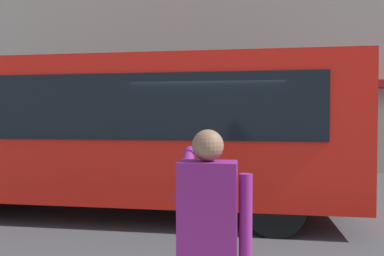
# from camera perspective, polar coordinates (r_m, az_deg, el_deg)

# --- Properties ---
(ground_plane) EXTENTS (60.00, 60.00, 0.00)m
(ground_plane) POSITION_cam_1_polar(r_m,az_deg,el_deg) (7.41, 3.13, -13.39)
(ground_plane) COLOR #38383A
(building_facade_far) EXTENTS (28.00, 1.55, 12.00)m
(building_facade_far) POSITION_cam_1_polar(r_m,az_deg,el_deg) (14.51, 5.91, 17.96)
(building_facade_far) COLOR #A89E8E
(building_facade_far) RESTS_ON ground_plane
(red_bus) EXTENTS (9.05, 2.54, 3.08)m
(red_bus) POSITION_cam_1_polar(r_m,az_deg,el_deg) (7.67, -11.21, -0.17)
(red_bus) COLOR red
(red_bus) RESTS_ON ground_plane
(pedestrian_photographer) EXTENTS (0.53, 0.52, 1.70)m
(pedestrian_photographer) POSITION_cam_1_polar(r_m,az_deg,el_deg) (2.70, 2.50, -15.43)
(pedestrian_photographer) COLOR #2D2D33
(pedestrian_photographer) RESTS_ON sidewalk_curb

